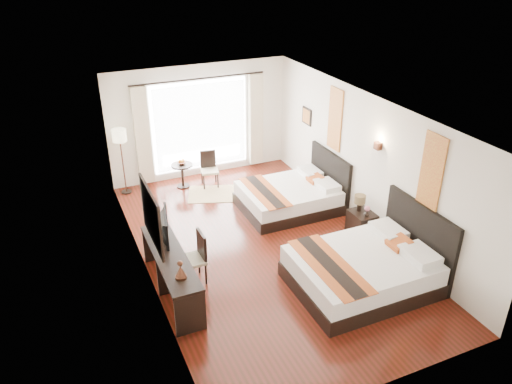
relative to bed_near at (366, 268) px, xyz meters
name	(u,v)px	position (x,y,z in m)	size (l,w,h in m)	color
floor	(263,247)	(-1.13, 1.81, -0.35)	(4.50, 7.50, 0.01)	#3A160A
ceiling	(264,110)	(-1.13, 1.81, 2.45)	(4.50, 7.50, 0.02)	white
wall_headboard	(365,163)	(1.12, 1.81, 1.06)	(0.01, 7.50, 2.80)	silver
wall_desk	(142,206)	(-3.37, 1.81, 1.06)	(0.01, 7.50, 2.80)	silver
wall_window	(200,122)	(-1.13, 5.56, 1.06)	(4.50, 0.01, 2.80)	silver
wall_entry	(390,305)	(-1.13, -1.93, 1.06)	(4.50, 0.01, 2.80)	silver
window_glass	(200,126)	(-1.13, 5.54, 0.96)	(2.40, 0.02, 2.20)	white
sheer_curtain	(201,126)	(-1.13, 5.48, 0.96)	(2.30, 0.02, 2.10)	white
drape_left	(142,136)	(-2.58, 5.44, 0.94)	(0.35, 0.14, 2.35)	#B8AB8F
drape_right	(256,120)	(0.32, 5.44, 0.94)	(0.35, 0.14, 2.35)	#B8AB8F
art_panel_near	(431,173)	(1.10, 0.00, 1.61)	(0.03, 0.50, 1.35)	maroon
art_panel_far	(335,119)	(1.10, 2.99, 1.61)	(0.03, 0.50, 1.35)	maroon
wall_sconce	(378,146)	(1.06, 1.42, 1.58)	(0.10, 0.14, 0.14)	#49271A
mirror_frame	(151,216)	(-3.35, 1.16, 1.21)	(0.04, 1.25, 0.95)	black
mirror_glass	(153,216)	(-3.32, 1.16, 1.21)	(0.01, 1.12, 0.82)	white
bed_near	(366,268)	(0.00, 0.00, 0.00)	(2.36, 1.84, 1.34)	black
bed_far	(292,196)	(0.12, 2.99, -0.04)	(2.11, 1.64, 1.19)	black
nightstand	(362,224)	(0.89, 1.42, -0.09)	(0.43, 0.53, 0.51)	black
table_lamp	(360,200)	(0.87, 1.52, 0.40)	(0.23, 0.23, 0.36)	black
vase	(367,214)	(0.87, 1.27, 0.22)	(0.12, 0.12, 0.12)	black
console_desk	(171,274)	(-3.12, 1.16, 0.03)	(0.50, 2.20, 0.76)	black
television	(161,226)	(-3.10, 1.71, 0.65)	(0.84, 0.11, 0.49)	black
bronze_figurine	(181,271)	(-3.12, 0.48, 0.55)	(0.18, 0.18, 0.27)	#49271A
desk_chair	(193,267)	(-2.69, 1.32, -0.06)	(0.45, 0.45, 0.94)	beige
floor_lamp	(120,140)	(-3.13, 5.26, 1.00)	(0.32, 0.32, 1.59)	black
side_table	(183,176)	(-1.80, 5.02, -0.05)	(0.51, 0.51, 0.59)	black
fruit_bowl	(182,163)	(-1.79, 5.05, 0.27)	(0.19, 0.19, 0.05)	#492F1A
window_chair	(210,176)	(-1.18, 4.81, -0.08)	(0.46, 0.46, 0.86)	beige
jute_rug	(217,194)	(-1.19, 4.31, -0.34)	(1.33, 0.90, 0.01)	tan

